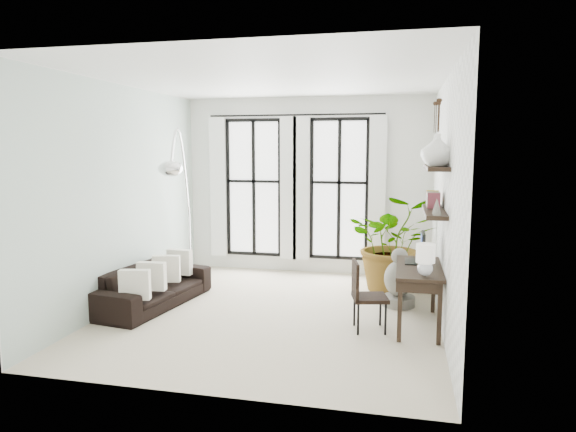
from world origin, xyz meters
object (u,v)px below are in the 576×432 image
(plant, at_px, (393,243))
(desk_chair, at_px, (364,291))
(desk, at_px, (419,272))
(arc_lamp, at_px, (180,166))
(buddha, at_px, (399,282))
(sofa, at_px, (153,286))

(plant, xyz_separation_m, desk_chair, (-0.32, -1.96, -0.27))
(desk, xyz_separation_m, arc_lamp, (-3.64, 0.94, 1.27))
(buddha, bearing_deg, arc_lamp, 179.35)
(sofa, distance_m, desk_chair, 3.11)
(arc_lamp, bearing_deg, desk_chair, -21.66)
(plant, relative_size, desk, 1.17)
(arc_lamp, xyz_separation_m, buddha, (3.40, -0.04, -1.65))
(sofa, height_order, buddha, buddha)
(sofa, bearing_deg, plant, -56.37)
(plant, height_order, arc_lamp, arc_lamp)
(desk_chair, xyz_separation_m, arc_lamp, (-2.97, 1.18, 1.50))
(buddha, bearing_deg, desk, -74.91)
(sofa, relative_size, desk, 1.50)
(desk_chair, bearing_deg, plant, 67.53)
(plant, bearing_deg, buddha, -82.58)
(plant, bearing_deg, arc_lamp, -166.66)
(desk, bearing_deg, arc_lamp, 165.59)
(sofa, bearing_deg, desk_chair, -88.39)
(sofa, xyz_separation_m, buddha, (3.50, 0.76, 0.07))
(desk_chair, relative_size, arc_lamp, 0.34)
(sofa, height_order, desk, desk)
(desk, xyz_separation_m, desk_chair, (-0.67, -0.24, -0.23))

